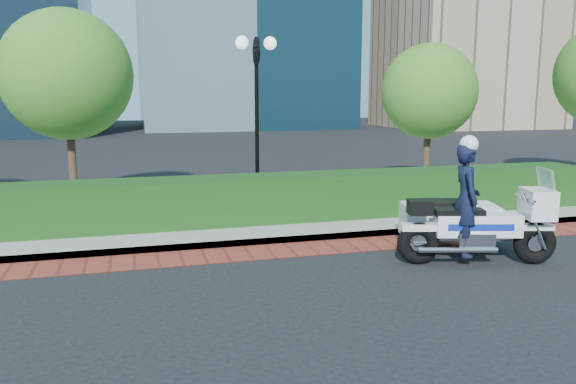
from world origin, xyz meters
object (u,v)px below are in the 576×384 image
object	(u,v)px
lamppost	(257,95)
police_motorcycle	(464,216)
tree_c	(429,92)
tree_b	(67,75)

from	to	relation	value
lamppost	police_motorcycle	bearing A→B (deg)	-61.38
tree_c	police_motorcycle	size ratio (longest dim) A/B	1.56
lamppost	police_motorcycle	size ratio (longest dim) A/B	1.52
lamppost	tree_c	size ratio (longest dim) A/B	0.98
lamppost	tree_b	size ratio (longest dim) A/B	0.86
police_motorcycle	tree_c	bearing A→B (deg)	81.81
police_motorcycle	lamppost	bearing A→B (deg)	134.08
tree_c	lamppost	bearing A→B (deg)	-166.70
tree_b	police_motorcycle	world-z (taller)	tree_b
tree_c	police_motorcycle	bearing A→B (deg)	-113.65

